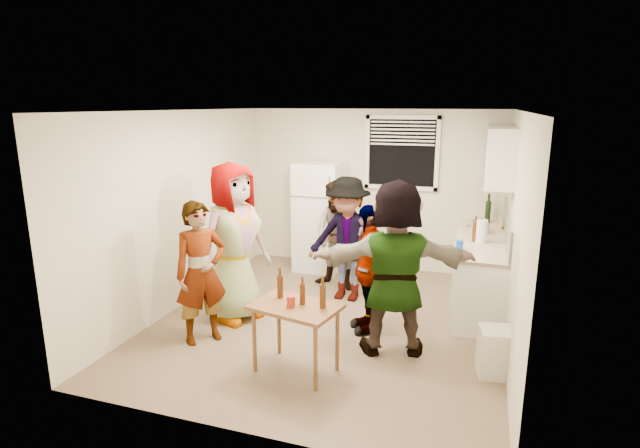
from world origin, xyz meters
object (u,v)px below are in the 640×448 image
(beer_bottle_counter, at_px, (474,242))
(guest_grey, at_px, (237,317))
(trash_bin, at_px, (496,351))
(guest_back_left, at_px, (338,288))
(guest_stripe, at_px, (205,339))
(beer_bottle_table, at_px, (303,304))
(red_cup, at_px, (291,307))
(kettle, at_px, (479,233))
(guest_back_right, at_px, (346,298))
(guest_black, at_px, (367,329))
(refrigerator, at_px, (320,216))
(wine_bottle, at_px, (487,222))
(serving_table, at_px, (296,370))
(blue_cup, at_px, (459,250))
(guest_orange, at_px, (392,350))

(beer_bottle_counter, distance_m, guest_grey, 3.10)
(trash_bin, bearing_deg, guest_back_left, 139.62)
(trash_bin, relative_size, guest_stripe, 0.30)
(beer_bottle_table, bearing_deg, red_cup, -131.42)
(red_cup, bearing_deg, kettle, 58.00)
(guest_back_left, height_order, guest_back_right, guest_back_right)
(guest_back_right, height_order, guest_black, guest_back_right)
(guest_grey, height_order, guest_back_left, guest_grey)
(trash_bin, bearing_deg, guest_stripe, -175.56)
(refrigerator, relative_size, guest_black, 1.14)
(wine_bottle, xyz_separation_m, beer_bottle_counter, (-0.15, -1.13, 0.00))
(beer_bottle_counter, height_order, guest_back_left, beer_bottle_counter)
(red_cup, relative_size, guest_stripe, 0.07)
(serving_table, height_order, red_cup, red_cup)
(refrigerator, xyz_separation_m, beer_bottle_counter, (2.35, -0.97, 0.05))
(wine_bottle, height_order, trash_bin, wine_bottle)
(kettle, relative_size, red_cup, 2.49)
(guest_grey, relative_size, guest_black, 1.29)
(blue_cup, height_order, guest_back_right, blue_cup)
(guest_back_right, bearing_deg, serving_table, -84.52)
(serving_table, distance_m, beer_bottle_table, 0.70)
(blue_cup, relative_size, beer_bottle_table, 0.54)
(blue_cup, relative_size, guest_back_right, 0.07)
(refrigerator, xyz_separation_m, red_cup, (0.75, -3.14, -0.16))
(kettle, relative_size, serving_table, 0.33)
(kettle, bearing_deg, red_cup, -145.67)
(trash_bin, xyz_separation_m, guest_orange, (-1.04, 0.17, -0.25))
(beer_bottle_counter, bearing_deg, guest_back_right, -174.56)
(blue_cup, relative_size, trash_bin, 0.24)
(kettle, height_order, beer_bottle_table, kettle)
(kettle, xyz_separation_m, red_cup, (-1.65, -2.65, -0.21))
(refrigerator, distance_m, guest_orange, 2.99)
(blue_cup, bearing_deg, wine_bottle, 78.79)
(guest_back_left, height_order, guest_orange, guest_back_left)
(kettle, height_order, red_cup, kettle)
(red_cup, height_order, guest_back_right, red_cup)
(beer_bottle_counter, distance_m, guest_stripe, 3.45)
(red_cup, distance_m, guest_black, 1.44)
(guest_grey, relative_size, guest_back_left, 1.25)
(refrigerator, distance_m, guest_grey, 2.34)
(kettle, xyz_separation_m, serving_table, (-1.62, -2.60, -0.90))
(red_cup, distance_m, guest_back_right, 2.14)
(kettle, bearing_deg, trash_bin, -107.03)
(guest_grey, xyz_separation_m, guest_back_right, (1.12, 1.03, 0.00))
(guest_back_right, height_order, guest_orange, guest_back_right)
(blue_cup, distance_m, guest_back_right, 1.72)
(refrigerator, bearing_deg, trash_bin, -44.06)
(blue_cup, relative_size, serving_table, 0.14)
(kettle, distance_m, serving_table, 3.20)
(kettle, bearing_deg, beer_bottle_table, -145.27)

